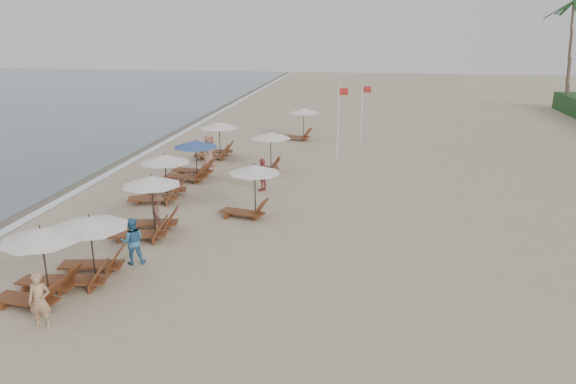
% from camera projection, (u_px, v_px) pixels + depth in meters
% --- Properties ---
extents(ground, '(160.00, 160.00, 0.00)m').
position_uv_depth(ground, '(274.00, 276.00, 17.48)').
color(ground, tan).
rests_on(ground, ground).
extents(wet_sand_band, '(3.20, 140.00, 0.01)m').
position_uv_depth(wet_sand_band, '(77.00, 178.00, 28.76)').
color(wet_sand_band, '#6B5E4C').
rests_on(wet_sand_band, ground).
extents(foam_line, '(0.50, 140.00, 0.02)m').
position_uv_depth(foam_line, '(100.00, 179.00, 28.56)').
color(foam_line, white).
rests_on(foam_line, ground).
extents(lounger_station_0, '(2.59, 2.33, 2.25)m').
position_uv_depth(lounger_station_0, '(38.00, 263.00, 15.66)').
color(lounger_station_0, brown).
rests_on(lounger_station_0, ground).
extents(lounger_station_1, '(2.74, 2.41, 2.15)m').
position_uv_depth(lounger_station_1, '(85.00, 248.00, 16.88)').
color(lounger_station_1, brown).
rests_on(lounger_station_1, ground).
extents(lounger_station_2, '(2.75, 2.40, 2.38)m').
position_uv_depth(lounger_station_2, '(146.00, 209.00, 20.54)').
color(lounger_station_2, brown).
rests_on(lounger_station_2, ground).
extents(lounger_station_3, '(2.84, 2.65, 2.16)m').
position_uv_depth(lounger_station_3, '(160.00, 179.00, 24.79)').
color(lounger_station_3, brown).
rests_on(lounger_station_3, ground).
extents(lounger_station_4, '(2.82, 2.35, 2.09)m').
position_uv_depth(lounger_station_4, '(191.00, 161.00, 28.22)').
color(lounger_station_4, brown).
rests_on(lounger_station_4, ground).
extents(lounger_station_5, '(2.75, 2.37, 2.20)m').
position_uv_depth(lounger_station_5, '(216.00, 140.00, 32.82)').
color(lounger_station_5, brown).
rests_on(lounger_station_5, ground).
extents(inland_station_0, '(2.67, 2.24, 2.22)m').
position_uv_depth(inland_station_0, '(250.00, 185.00, 22.52)').
color(inland_station_0, brown).
rests_on(inland_station_0, ground).
extents(inland_station_1, '(2.72, 2.24, 2.22)m').
position_uv_depth(inland_station_1, '(266.00, 148.00, 29.47)').
color(inland_station_1, brown).
rests_on(inland_station_1, ground).
extents(inland_station_2, '(2.72, 2.24, 2.22)m').
position_uv_depth(inland_station_2, '(301.00, 120.00, 37.96)').
color(inland_station_2, brown).
rests_on(inland_station_2, ground).
extents(beachgoer_near, '(0.65, 0.50, 1.60)m').
position_uv_depth(beachgoer_near, '(40.00, 301.00, 14.25)').
color(beachgoer_near, tan).
rests_on(beachgoer_near, ground).
extents(beachgoer_mid_a, '(0.96, 0.87, 1.63)m').
position_uv_depth(beachgoer_mid_a, '(132.00, 241.00, 18.18)').
color(beachgoer_mid_a, teal).
rests_on(beachgoer_mid_a, ground).
extents(beachgoer_mid_b, '(1.03, 1.15, 1.54)m').
position_uv_depth(beachgoer_mid_b, '(157.00, 213.00, 21.02)').
color(beachgoer_mid_b, brown).
rests_on(beachgoer_mid_b, ground).
extents(beachgoer_far_a, '(0.76, 1.03, 1.62)m').
position_uv_depth(beachgoer_far_a, '(263.00, 175.00, 26.30)').
color(beachgoer_far_a, '#AC4544').
rests_on(beachgoer_far_a, ground).
extents(beachgoer_far_b, '(0.94, 1.07, 1.85)m').
position_uv_depth(beachgoer_far_b, '(209.00, 151.00, 30.77)').
color(beachgoer_far_b, '#AA6C5C').
rests_on(beachgoer_far_b, ground).
extents(flag_pole_near, '(0.60, 0.08, 4.47)m').
position_uv_depth(flag_pole_near, '(339.00, 119.00, 32.00)').
color(flag_pole_near, silver).
rests_on(flag_pole_near, ground).
extents(flag_pole_far, '(0.60, 0.08, 4.09)m').
position_uv_depth(flag_pole_far, '(362.00, 111.00, 36.39)').
color(flag_pole_far, silver).
rests_on(flag_pole_far, ground).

